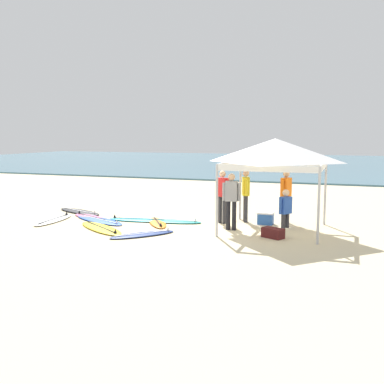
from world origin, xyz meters
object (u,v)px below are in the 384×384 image
surfboard_pink (92,217)px  surfboard_teal (168,221)px  canopy_tent (275,151)px  surfboard_black (80,211)px  surfboard_yellow (101,228)px  person_grey (231,198)px  surfboard_cyan (139,220)px  surfboard_orange (158,223)px  person_yellow (246,192)px  cooler_box (266,218)px  person_blue (286,207)px  gear_bag_near_tent (273,233)px  surfboard_blue (99,220)px  surfboard_white (54,220)px  surfboard_navy (143,234)px  person_orange (286,193)px  person_red (222,193)px

surfboard_pink → surfboard_teal: same height
canopy_tent → surfboard_black: bearing=174.6°
surfboard_pink → surfboard_yellow: bearing=-49.5°
surfboard_black → person_grey: size_ratio=1.35×
surfboard_cyan → surfboard_orange: (0.80, -0.25, 0.00)m
person_yellow → surfboard_cyan: bearing=-162.8°
cooler_box → surfboard_pink: bearing=-170.2°
person_blue → canopy_tent: bearing=-122.7°
person_blue → gear_bag_near_tent: 1.57m
surfboard_pink → surfboard_orange: bearing=-2.4°
cooler_box → person_grey: bearing=-124.1°
surfboard_blue → gear_bag_near_tent: (5.86, -0.52, 0.10)m
surfboard_blue → surfboard_orange: same height
cooler_box → surfboard_orange: bearing=-161.5°
surfboard_black → person_grey: (6.05, -1.09, 0.95)m
cooler_box → surfboard_white: bearing=-164.8°
cooler_box → person_yellow: bearing=164.8°
person_yellow → cooler_box: person_yellow is taller
surfboard_cyan → surfboard_black: bearing=165.2°
surfboard_pink → person_yellow: 5.33m
canopy_tent → surfboard_blue: canopy_tent is taller
surfboard_navy → person_grey: size_ratio=1.08×
person_orange → person_red: same height
surfboard_teal → gear_bag_near_tent: size_ratio=3.82×
person_yellow → cooler_box: size_ratio=3.42×
surfboard_white → surfboard_teal: (3.69, 1.11, -0.00)m
person_orange → gear_bag_near_tent: 2.41m
surfboard_yellow → surfboard_teal: (1.50, 1.73, 0.00)m
gear_bag_near_tent → surfboard_pink: bearing=172.4°
surfboard_orange → person_blue: (3.97, 0.73, 0.62)m
canopy_tent → surfboard_orange: bearing=-175.4°
person_red → gear_bag_near_tent: bearing=-39.2°
surfboard_teal → surfboard_orange: bearing=-121.1°
person_red → surfboard_black: bearing=178.3°
surfboard_teal → cooler_box: bearing=13.3°
person_red → cooler_box: size_ratio=3.42×
surfboard_black → surfboard_blue: same height
gear_bag_near_tent → surfboard_blue: bearing=175.0°
canopy_tent → surfboard_white: canopy_tent is taller
person_blue → gear_bag_near_tent: size_ratio=2.00×
canopy_tent → person_blue: size_ratio=2.40×
person_yellow → surfboard_white: bearing=-161.5°
canopy_tent → person_yellow: canopy_tent is taller
surfboard_cyan → person_red: 2.95m
surfboard_teal → person_blue: (3.75, 0.36, 0.62)m
person_grey → surfboard_cyan: bearing=173.8°
person_grey → person_blue: size_ratio=1.43×
surfboard_navy → gear_bag_near_tent: 3.68m
surfboard_pink → person_grey: 5.09m
surfboard_teal → person_red: (1.71, 0.44, 0.95)m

